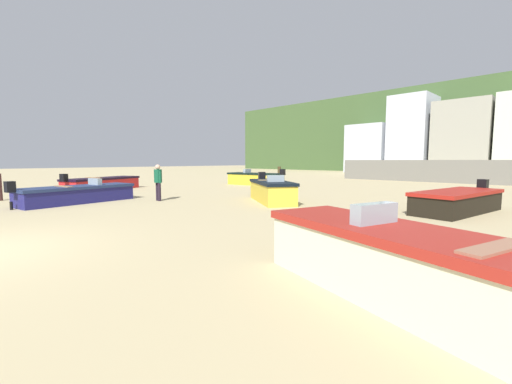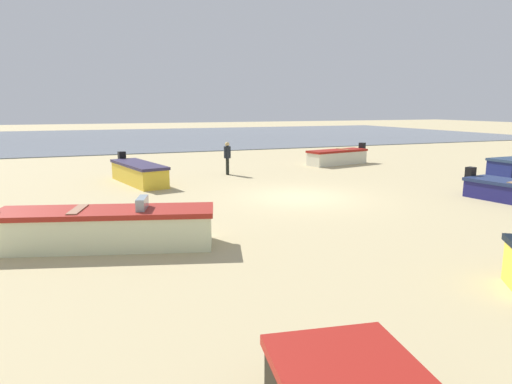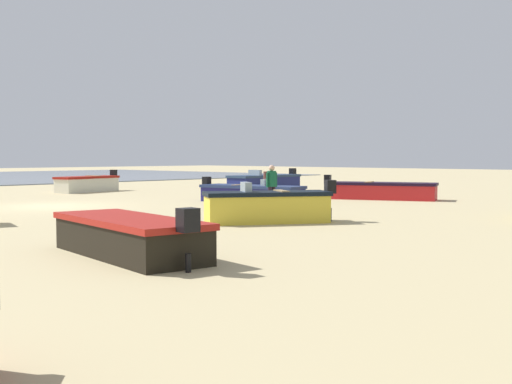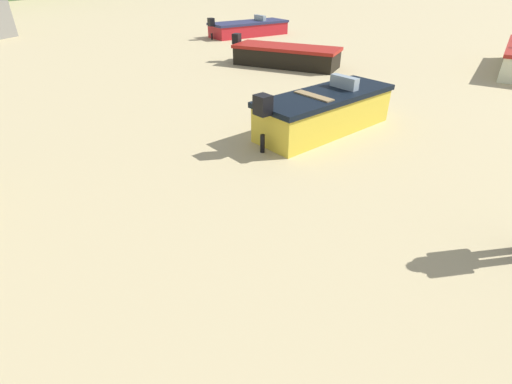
{
  "view_description": "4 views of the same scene",
  "coord_description": "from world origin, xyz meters",
  "px_view_note": "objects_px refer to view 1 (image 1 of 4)",
  "views": [
    {
      "loc": [
        8.17,
        -0.24,
        1.8
      ],
      "look_at": [
        0.94,
        7.06,
        0.79
      ],
      "focal_mm": 22.72,
      "sensor_mm": 36.0,
      "label": 1
    },
    {
      "loc": [
        7.48,
        14.81,
        3.32
      ],
      "look_at": [
        2.45,
        1.8,
        0.68
      ],
      "focal_mm": 31.7,
      "sensor_mm": 36.0,
      "label": 2
    },
    {
      "loc": [
        12.55,
        22.83,
        1.94
      ],
      "look_at": [
        -4.53,
        6.57,
        0.63
      ],
      "focal_mm": 44.96,
      "sensor_mm": 36.0,
      "label": 3
    },
    {
      "loc": [
        -9.95,
        9.33,
        3.41
      ],
      "look_at": [
        -5.13,
        10.73,
        0.42
      ],
      "focal_mm": 26.59,
      "sensor_mm": 36.0,
      "label": 4
    }
  ],
  "objects_px": {
    "mooring_post_mid_beach": "(279,174)",
    "boat_navy_0": "(77,194)",
    "boat_black_5": "(457,201)",
    "beach_walker_foreground": "(158,179)",
    "boat_cream_2": "(434,274)",
    "boat_yellow_8": "(255,179)",
    "boat_red_3": "(102,184)",
    "boat_yellow_7": "(272,191)"
  },
  "relations": [
    {
      "from": "boat_red_3",
      "to": "mooring_post_mid_beach",
      "type": "height_order",
      "value": "mooring_post_mid_beach"
    },
    {
      "from": "boat_red_3",
      "to": "boat_yellow_8",
      "type": "height_order",
      "value": "boat_yellow_8"
    },
    {
      "from": "beach_walker_foreground",
      "to": "boat_cream_2",
      "type": "bearing_deg",
      "value": -10.13
    },
    {
      "from": "boat_cream_2",
      "to": "boat_yellow_7",
      "type": "height_order",
      "value": "boat_cream_2"
    },
    {
      "from": "boat_cream_2",
      "to": "boat_yellow_8",
      "type": "height_order",
      "value": "boat_cream_2"
    },
    {
      "from": "boat_black_5",
      "to": "beach_walker_foreground",
      "type": "bearing_deg",
      "value": 37.51
    },
    {
      "from": "boat_navy_0",
      "to": "boat_red_3",
      "type": "height_order",
      "value": "boat_red_3"
    },
    {
      "from": "boat_yellow_8",
      "to": "mooring_post_mid_beach",
      "type": "relative_size",
      "value": 3.61
    },
    {
      "from": "boat_cream_2",
      "to": "beach_walker_foreground",
      "type": "height_order",
      "value": "beach_walker_foreground"
    },
    {
      "from": "boat_navy_0",
      "to": "boat_cream_2",
      "type": "xyz_separation_m",
      "value": [
        13.91,
        -0.32,
        0.1
      ]
    },
    {
      "from": "boat_red_3",
      "to": "mooring_post_mid_beach",
      "type": "xyz_separation_m",
      "value": [
        2.95,
        12.99,
        0.26
      ]
    },
    {
      "from": "boat_red_3",
      "to": "boat_yellow_7",
      "type": "distance_m",
      "value": 11.43
    },
    {
      "from": "boat_navy_0",
      "to": "boat_black_5",
      "type": "xyz_separation_m",
      "value": [
        12.15,
        8.42,
        0.01
      ]
    },
    {
      "from": "boat_black_5",
      "to": "mooring_post_mid_beach",
      "type": "height_order",
      "value": "mooring_post_mid_beach"
    },
    {
      "from": "boat_red_3",
      "to": "boat_yellow_8",
      "type": "xyz_separation_m",
      "value": [
        3.72,
        9.43,
        0.06
      ]
    },
    {
      "from": "mooring_post_mid_beach",
      "to": "boat_yellow_7",
      "type": "bearing_deg",
      "value": -50.85
    },
    {
      "from": "boat_yellow_8",
      "to": "beach_walker_foreground",
      "type": "xyz_separation_m",
      "value": [
        3.46,
        -9.63,
        0.5
      ]
    },
    {
      "from": "boat_navy_0",
      "to": "boat_black_5",
      "type": "relative_size",
      "value": 1.09
    },
    {
      "from": "boat_navy_0",
      "to": "boat_yellow_8",
      "type": "distance_m",
      "value": 12.51
    },
    {
      "from": "boat_cream_2",
      "to": "boat_black_5",
      "type": "height_order",
      "value": "boat_cream_2"
    },
    {
      "from": "boat_yellow_8",
      "to": "boat_navy_0",
      "type": "bearing_deg",
      "value": 178.23
    },
    {
      "from": "boat_navy_0",
      "to": "boat_yellow_8",
      "type": "xyz_separation_m",
      "value": [
        -1.65,
        12.4,
        0.08
      ]
    },
    {
      "from": "mooring_post_mid_beach",
      "to": "boat_navy_0",
      "type": "bearing_deg",
      "value": -81.37
    },
    {
      "from": "beach_walker_foreground",
      "to": "boat_yellow_8",
      "type": "bearing_deg",
      "value": 113.95
    },
    {
      "from": "boat_yellow_8",
      "to": "mooring_post_mid_beach",
      "type": "distance_m",
      "value": 3.64
    },
    {
      "from": "boat_cream_2",
      "to": "boat_black_5",
      "type": "distance_m",
      "value": 8.92
    },
    {
      "from": "boat_yellow_7",
      "to": "boat_red_3",
      "type": "bearing_deg",
      "value": -40.75
    },
    {
      "from": "boat_navy_0",
      "to": "boat_cream_2",
      "type": "relative_size",
      "value": 0.91
    },
    {
      "from": "boat_red_3",
      "to": "boat_yellow_7",
      "type": "xyz_separation_m",
      "value": [
        11.0,
        3.1,
        0.08
      ]
    },
    {
      "from": "mooring_post_mid_beach",
      "to": "beach_walker_foreground",
      "type": "relative_size",
      "value": 0.8
    },
    {
      "from": "boat_black_5",
      "to": "beach_walker_foreground",
      "type": "distance_m",
      "value": 11.8
    },
    {
      "from": "boat_navy_0",
      "to": "boat_black_5",
      "type": "height_order",
      "value": "boat_black_5"
    },
    {
      "from": "boat_cream_2",
      "to": "beach_walker_foreground",
      "type": "distance_m",
      "value": 12.5
    },
    {
      "from": "boat_cream_2",
      "to": "boat_red_3",
      "type": "relative_size",
      "value": 1.08
    },
    {
      "from": "boat_navy_0",
      "to": "boat_cream_2",
      "type": "distance_m",
      "value": 13.91
    },
    {
      "from": "boat_yellow_7",
      "to": "boat_yellow_8",
      "type": "relative_size",
      "value": 0.8
    },
    {
      "from": "boat_cream_2",
      "to": "boat_yellow_8",
      "type": "bearing_deg",
      "value": 66.87
    },
    {
      "from": "boat_cream_2",
      "to": "boat_red_3",
      "type": "bearing_deg",
      "value": 96.46
    },
    {
      "from": "boat_black_5",
      "to": "boat_yellow_7",
      "type": "xyz_separation_m",
      "value": [
        -6.52,
        -2.36,
        0.09
      ]
    },
    {
      "from": "beach_walker_foreground",
      "to": "boat_red_3",
      "type": "bearing_deg",
      "value": -177.36
    },
    {
      "from": "boat_black_5",
      "to": "beach_walker_foreground",
      "type": "xyz_separation_m",
      "value": [
        -10.34,
        -5.65,
        0.57
      ]
    },
    {
      "from": "mooring_post_mid_beach",
      "to": "boat_black_5",
      "type": "bearing_deg",
      "value": -27.34
    }
  ]
}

